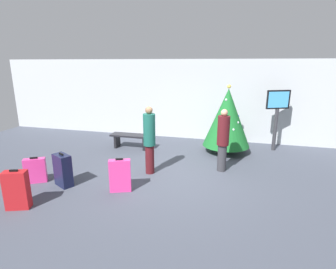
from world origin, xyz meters
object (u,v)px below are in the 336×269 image
at_px(waiting_bench, 131,138).
at_px(traveller_0, 223,139).
at_px(suitcase_2, 63,170).
at_px(holiday_tree, 227,118).
at_px(suitcase_1, 35,170).
at_px(flight_info_kiosk, 277,110).
at_px(traveller_1, 149,139).
at_px(suitcase_0, 120,176).
at_px(suitcase_3, 17,190).

bearing_deg(waiting_bench, traveller_0, -21.33).
bearing_deg(waiting_bench, suitcase_2, -98.14).
bearing_deg(holiday_tree, suitcase_1, -141.32).
height_order(flight_info_kiosk, waiting_bench, flight_info_kiosk).
relative_size(flight_info_kiosk, traveller_1, 1.12).
bearing_deg(suitcase_1, suitcase_2, 1.35).
bearing_deg(traveller_1, waiting_bench, 124.89).
xyz_separation_m(traveller_0, suitcase_0, (-2.13, -1.79, -0.51)).
bearing_deg(suitcase_0, holiday_tree, 57.44).
distance_m(traveller_0, suitcase_1, 4.74).
height_order(flight_info_kiosk, suitcase_1, flight_info_kiosk).
distance_m(holiday_tree, traveller_1, 2.89).
height_order(flight_info_kiosk, traveller_0, flight_info_kiosk).
relative_size(waiting_bench, traveller_0, 0.82).
height_order(waiting_bench, suitcase_3, suitcase_3).
xyz_separation_m(waiting_bench, traveller_0, (3.11, -1.21, 0.53)).
distance_m(holiday_tree, suitcase_2, 5.02).
height_order(suitcase_1, suitcase_3, suitcase_3).
xyz_separation_m(suitcase_0, suitcase_2, (-1.42, -0.08, 0.01)).
distance_m(holiday_tree, flight_info_kiosk, 1.68).
height_order(suitcase_0, suitcase_2, suitcase_2).
bearing_deg(suitcase_1, flight_info_kiosk, 35.07).
xyz_separation_m(suitcase_0, suitcase_1, (-2.18, -0.10, -0.07)).
bearing_deg(suitcase_1, waiting_bench, 68.80).
bearing_deg(waiting_bench, suitcase_0, -72.00).
bearing_deg(suitcase_1, holiday_tree, 38.68).
height_order(suitcase_2, suitcase_3, suitcase_3).
height_order(holiday_tree, suitcase_1, holiday_tree).
relative_size(traveller_0, suitcase_3, 2.03).
bearing_deg(traveller_1, suitcase_1, -153.48).
bearing_deg(waiting_bench, suitcase_3, -99.20).
bearing_deg(flight_info_kiosk, suitcase_2, -141.22).
bearing_deg(traveller_0, flight_info_kiosk, 55.11).
distance_m(traveller_1, suitcase_3, 3.12).
bearing_deg(suitcase_2, suitcase_1, -178.65).
relative_size(flight_info_kiosk, suitcase_2, 2.47).
bearing_deg(suitcase_0, suitcase_2, -176.85).
relative_size(traveller_0, suitcase_2, 2.08).
relative_size(flight_info_kiosk, traveller_0, 1.18).
xyz_separation_m(waiting_bench, traveller_1, (1.29, -1.85, 0.59)).
relative_size(waiting_bench, suitcase_3, 1.66).
relative_size(suitcase_1, suitcase_3, 0.78).
relative_size(holiday_tree, waiting_bench, 1.59).
xyz_separation_m(flight_info_kiosk, traveller_0, (-1.55, -2.23, -0.48)).
xyz_separation_m(waiting_bench, suitcase_0, (0.98, -3.00, 0.02)).
height_order(flight_info_kiosk, suitcase_3, flight_info_kiosk).
xyz_separation_m(holiday_tree, suitcase_1, (-4.33, -3.47, -0.85)).
bearing_deg(suitcase_2, suitcase_3, -102.07).
bearing_deg(suitcase_1, suitcase_0, 2.52).
relative_size(flight_info_kiosk, waiting_bench, 1.45).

